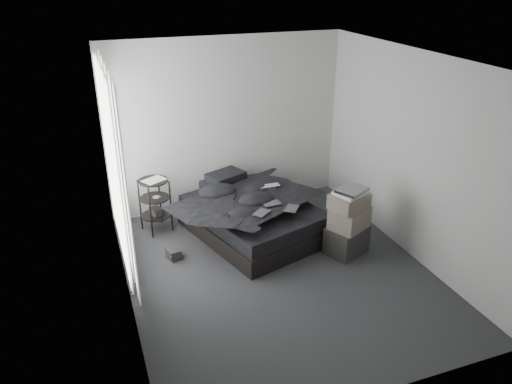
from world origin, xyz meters
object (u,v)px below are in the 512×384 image
object	(u,v)px
laptop	(271,183)
side_stand	(155,206)
bed	(253,225)
box_lower	(346,240)

from	to	relation	value
laptop	side_stand	world-z (taller)	side_stand
bed	box_lower	bearing A→B (deg)	-58.82
laptop	box_lower	xyz separation A→B (m)	(0.67, -1.04, -0.49)
laptop	box_lower	bearing A→B (deg)	-55.66
bed	laptop	xyz separation A→B (m)	(0.32, 0.14, 0.55)
bed	side_stand	distance (m)	1.41
box_lower	laptop	bearing A→B (deg)	122.81
laptop	side_stand	size ratio (longest dim) A/B	0.39
laptop	side_stand	xyz separation A→B (m)	(-1.58, 0.43, -0.29)
bed	box_lower	xyz separation A→B (m)	(0.99, -0.90, 0.06)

